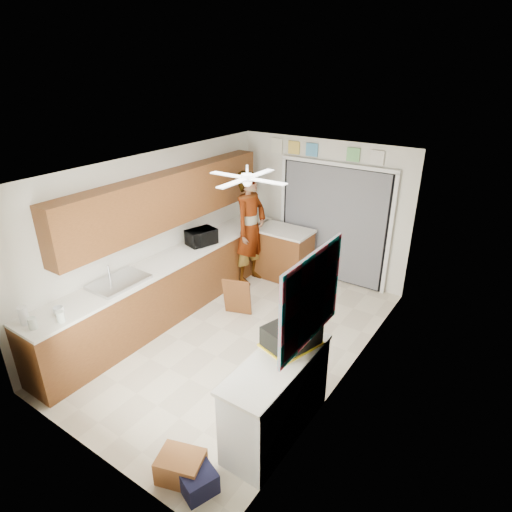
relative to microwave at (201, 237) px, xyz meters
The scene contains 40 objects.
floor 1.78m from the microwave, 27.86° to the right, with size 5.00×5.00×0.00m, color beige.
ceiling 2.02m from the microwave, 27.86° to the right, with size 5.00×5.00×0.00m, color white.
wall_back 2.23m from the microwave, 55.53° to the left, with size 3.20×3.20×0.00m, color silver.
wall_front 3.41m from the microwave, 68.31° to the right, with size 3.20×3.20×0.00m, color silver.
wall_left 0.77m from the microwave, 117.11° to the right, with size 5.00×5.00×0.00m, color silver.
wall_right 2.94m from the microwave, 13.10° to the right, with size 5.00×5.00×0.00m, color silver.
left_base_cabinets 0.91m from the microwave, 93.51° to the right, with size 0.60×4.80×0.90m, color brown.
left_countertop 0.68m from the microwave, 92.65° to the right, with size 0.62×4.80×0.04m, color white.
upper_cabinets 0.89m from the microwave, 111.22° to the right, with size 0.32×4.00×0.80m, color brown.
sink_basin 1.67m from the microwave, 91.06° to the right, with size 0.50×0.76×0.06m, color silver.
faucet 1.68m from the microwave, 97.55° to the right, with size 0.03×0.03×0.22m, color silver.
peninsula_base 1.66m from the microwave, 60.36° to the left, with size 1.00×0.60×0.90m, color brown.
peninsula_top 1.54m from the microwave, 60.36° to the left, with size 1.04×0.64×0.04m, color white.
back_opening_recess 2.35m from the microwave, 50.09° to the left, with size 2.00×0.06×2.10m, color black.
curtain_panel 2.32m from the microwave, 49.46° to the left, with size 1.90×0.03×2.05m, color slate.
door_trim_left 1.84m from the microwave, 74.59° to the left, with size 0.06×0.04×2.10m, color white.
door_trim_right 3.09m from the microwave, 35.05° to the left, with size 0.06×0.04×2.10m, color white.
door_trim_head 2.56m from the microwave, 49.62° to the left, with size 2.10×0.04×0.06m, color white.
header_frame_0 2.28m from the microwave, 69.93° to the left, with size 0.22×0.02×0.22m, color #EBC54E.
header_frame_1 2.41m from the microwave, 60.78° to the left, with size 0.22×0.02×0.22m, color #4C98CD.
header_frame_3 2.80m from the microwave, 45.73° to the left, with size 0.22×0.02×0.22m, color #6BBA6A.
header_frame_4 3.07m from the microwave, 39.89° to the left, with size 0.22×0.02×0.22m, color silver.
route66_sign 2.21m from the microwave, 80.28° to the left, with size 0.22×0.02×0.26m, color silver.
right_counter_base 3.27m from the microwave, 35.56° to the right, with size 0.50×1.40×0.90m, color white.
right_counter_top 3.20m from the microwave, 35.67° to the right, with size 0.54×1.44×0.04m, color white.
abstract_painting 3.34m from the microwave, 30.40° to the right, with size 0.03×1.15×0.95m, color #FF5D7E.
ceiling_fan 1.84m from the microwave, 20.29° to the right, with size 1.14×1.14×0.24m, color white.
microwave is the anchor object (origin of this frame).
cup 2.58m from the microwave, 89.84° to the right, with size 0.13×0.13×0.10m, color white.
jar_a 2.66m from the microwave, 86.58° to the right, with size 0.09×0.09×0.13m, color silver.
jar_b 2.92m from the microwave, 89.44° to the right, with size 0.09×0.09×0.14m, color silver.
paper_towel_roll 2.92m from the microwave, 92.73° to the right, with size 0.10×0.10×0.22m, color white.
suitcase 3.01m from the microwave, 30.99° to the right, with size 0.41×0.54×0.23m, color black.
suitcase_rim 3.01m from the microwave, 30.99° to the right, with size 0.44×0.58×0.02m, color yellow.
suitcase_lid 2.88m from the microwave, 26.02° to the right, with size 0.42×0.03×0.50m, color black.
cardboard_box 3.70m from the microwave, 53.11° to the right, with size 0.43×0.32×0.27m, color #995530.
navy_crate 3.82m from the microwave, 50.74° to the right, with size 0.37×0.31×0.23m, color black.
cabinet_door_panel 1.17m from the microwave, 14.18° to the right, with size 0.44×0.03×0.65m, color brown.
man 0.96m from the microwave, 67.90° to the left, with size 0.74×0.49×2.03m, color white.
dog 2.16m from the microwave, 12.60° to the right, with size 0.27×0.63×0.49m, color black.
Camera 1 is at (3.11, -4.19, 3.68)m, focal length 30.00 mm.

